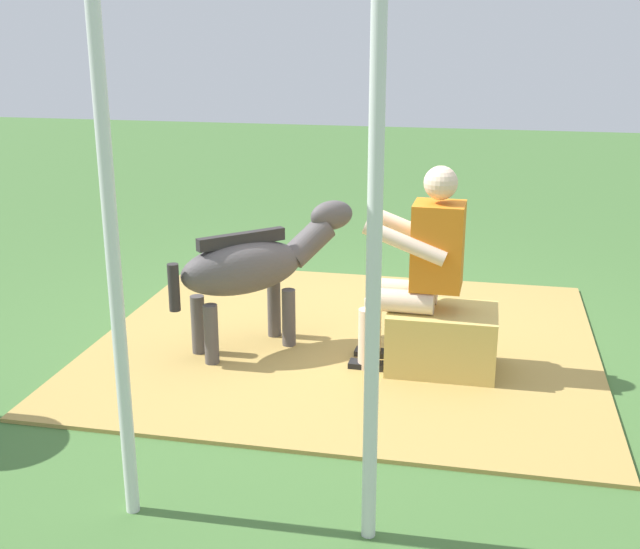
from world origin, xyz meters
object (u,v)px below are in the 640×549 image
(hay_bale, at_px, (442,341))
(pony_standing, at_px, (255,267))
(person_seated, at_px, (419,263))
(tent_pole_left, at_px, (374,247))
(tent_pole_mid, at_px, (111,235))

(hay_bale, xyz_separation_m, pony_standing, (1.22, -0.11, 0.37))
(person_seated, height_order, tent_pole_left, tent_pole_left)
(tent_pole_left, distance_m, tent_pole_mid, 1.05)
(hay_bale, distance_m, person_seated, 0.52)
(hay_bale, distance_m, pony_standing, 1.28)
(hay_bale, bearing_deg, tent_pole_left, 83.68)
(hay_bale, distance_m, tent_pole_mid, 2.42)
(pony_standing, height_order, tent_pole_left, tent_pole_left)
(hay_bale, bearing_deg, tent_pole_mid, 55.08)
(pony_standing, bearing_deg, hay_bale, 174.69)
(tent_pole_left, xyz_separation_m, tent_pole_mid, (1.05, 0.04, 0.00))
(person_seated, xyz_separation_m, pony_standing, (1.06, -0.11, -0.12))
(person_seated, xyz_separation_m, tent_pole_mid, (1.09, 1.79, 0.57))
(person_seated, relative_size, tent_pole_left, 0.51)
(pony_standing, xyz_separation_m, tent_pole_mid, (0.02, 1.90, 0.69))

